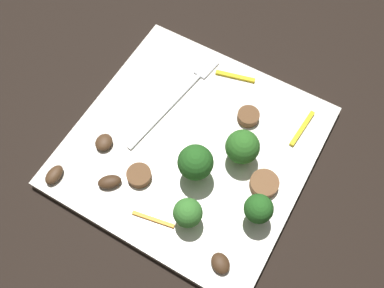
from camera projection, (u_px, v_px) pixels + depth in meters
name	position (u px, v px, depth m)	size (l,w,h in m)	color
ground_plane	(192.00, 149.00, 0.57)	(1.40, 1.40, 0.00)	black
plate	(192.00, 146.00, 0.56)	(0.30, 0.30, 0.01)	white
fork	(180.00, 95.00, 0.59)	(0.18, 0.04, 0.00)	silver
broccoli_floret_0	(242.00, 147.00, 0.52)	(0.04, 0.04, 0.05)	#347525
broccoli_floret_1	(195.00, 163.00, 0.50)	(0.04, 0.04, 0.06)	#296420
broccoli_floret_2	(258.00, 209.00, 0.48)	(0.03, 0.03, 0.05)	#296420
broccoli_floret_3	(188.00, 213.00, 0.49)	(0.03, 0.03, 0.05)	#408630
sausage_slice_0	(248.00, 116.00, 0.57)	(0.03, 0.03, 0.01)	brown
sausage_slice_1	(139.00, 175.00, 0.53)	(0.03, 0.03, 0.01)	brown
sausage_slice_2	(264.00, 184.00, 0.53)	(0.04, 0.04, 0.01)	brown
mushroom_0	(220.00, 263.00, 0.48)	(0.03, 0.02, 0.01)	#422B19
mushroom_1	(104.00, 142.00, 0.55)	(0.02, 0.02, 0.01)	#4C331E
mushroom_2	(110.00, 182.00, 0.53)	(0.03, 0.02, 0.01)	#422B19
mushroom_3	(54.00, 175.00, 0.53)	(0.03, 0.02, 0.01)	#4C331E
pepper_strip_0	(302.00, 128.00, 0.56)	(0.06, 0.01, 0.00)	yellow
pepper_strip_1	(153.00, 219.00, 0.51)	(0.05, 0.00, 0.00)	orange
pepper_strip_2	(234.00, 76.00, 0.60)	(0.06, 0.01, 0.00)	yellow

